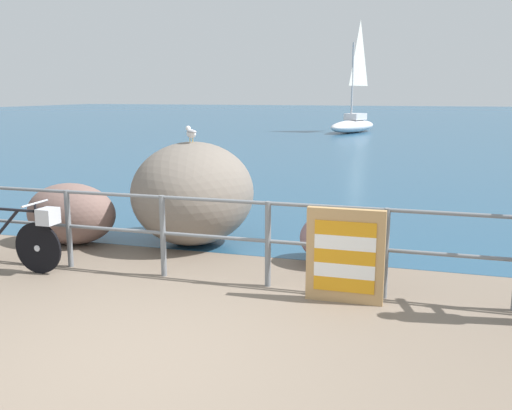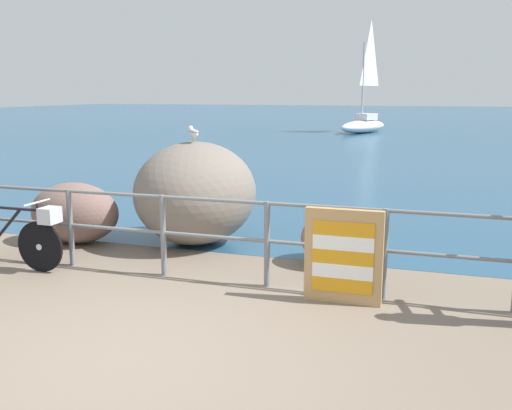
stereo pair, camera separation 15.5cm
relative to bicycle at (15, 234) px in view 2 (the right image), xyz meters
name	(u,v)px [view 2 (the right image)]	position (x,y,z in m)	size (l,w,h in m)	color
ground_plane	(376,148)	(2.60, 18.24, -0.51)	(120.00, 120.00, 0.10)	#756656
sea_surface	(411,118)	(2.60, 46.50, -0.46)	(120.00, 90.00, 0.01)	navy
promenade_railing	(213,230)	(2.60, 0.35, 0.17)	(9.48, 0.07, 1.02)	slate
bicycle	(15,234)	(0.00, 0.00, 0.00)	(1.70, 0.48, 0.92)	black
folded_deckchair_stack	(343,256)	(4.21, 0.10, 0.06)	(0.84, 0.10, 1.04)	tan
breakwater_boulder_main	(195,193)	(1.67, 1.92, 0.30)	(1.81, 1.97, 1.54)	slate
breakwater_boulder_left	(75,213)	(-0.08, 1.37, 0.00)	(1.41, 0.96, 0.92)	#785C54
breakwater_boulder_right	(337,239)	(3.89, 1.50, -0.12)	(0.96, 0.88, 0.69)	slate
seagull	(193,133)	(1.69, 1.85, 1.21)	(0.28, 0.29, 0.23)	gold
sailboat	(364,120)	(1.00, 26.69, 0.24)	(2.77, 4.58, 6.16)	white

